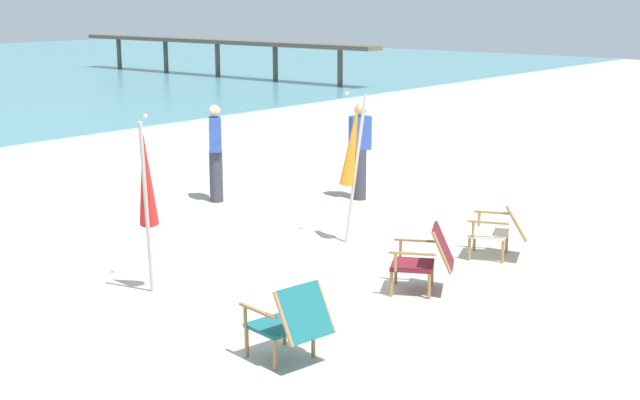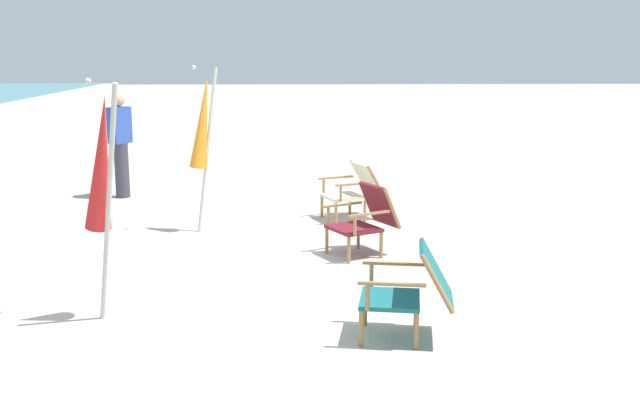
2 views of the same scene
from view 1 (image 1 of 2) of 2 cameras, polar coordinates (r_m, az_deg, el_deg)
name	(u,v)px [view 1 (image 1 of 2)]	position (r m, az deg, el deg)	size (l,w,h in m)	color
ground_plane	(285,282)	(10.82, -2.25, -5.24)	(80.00, 80.00, 0.00)	#B7AF9E
beach_chair_front_left	(291,320)	(8.38, -1.87, -7.66)	(0.68, 0.83, 0.78)	#196066
beach_chair_front_right	(426,257)	(10.38, 6.82, -3.64)	(0.85, 0.90, 0.80)	maroon
beach_chair_back_left	(502,227)	(11.89, 11.58, -1.71)	(0.82, 0.93, 0.78)	beige
umbrella_furled_orange	(353,145)	(12.17, 2.11, 3.52)	(0.30, 0.41, 2.11)	#B7B2A8
umbrella_furled_red	(146,179)	(10.17, -11.07, 1.31)	(0.48, 0.47, 2.09)	#B7B2A8
person_near_chairs	(216,152)	(14.90, -6.70, 3.05)	(0.38, 0.38, 1.63)	#383842
person_by_waterline	(360,151)	(14.98, 2.57, 3.18)	(0.39, 0.35, 1.63)	#383842
pier_distant	(217,44)	(37.57, -6.60, 9.91)	(0.90, 16.17, 1.63)	brown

